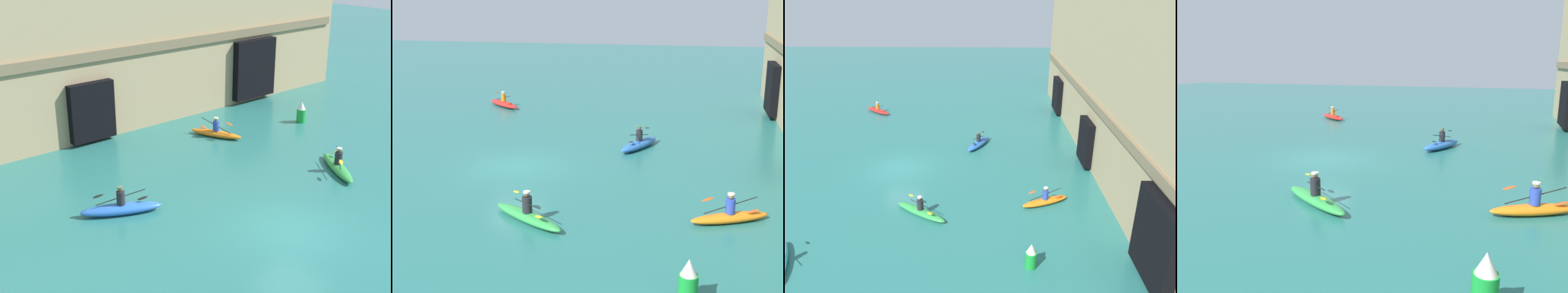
# 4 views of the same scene
# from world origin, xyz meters

# --- Properties ---
(ground_plane) EXTENTS (120.00, 120.00, 0.00)m
(ground_plane) POSITION_xyz_m (0.00, 0.00, 0.00)
(ground_plane) COLOR #28706B
(kayak_red) EXTENTS (2.82, 3.13, 1.10)m
(kayak_red) POSITION_xyz_m (-12.96, -5.21, 0.24)
(kayak_red) COLOR red
(kayak_red) RESTS_ON ground
(kayak_orange) EXTENTS (1.82, 3.01, 1.11)m
(kayak_orange) POSITION_xyz_m (4.64, 9.58, 0.23)
(kayak_orange) COLOR orange
(kayak_orange) RESTS_ON ground
(kayak_green) EXTENTS (2.49, 3.29, 1.17)m
(kayak_green) POSITION_xyz_m (5.98, 2.41, 0.24)
(kayak_green) COLOR green
(kayak_green) RESTS_ON ground
(kayak_blue) EXTENTS (3.27, 2.10, 1.20)m
(kayak_blue) POSITION_xyz_m (-4.22, 5.39, 0.26)
(kayak_blue) COLOR blue
(kayak_blue) RESTS_ON ground
(marker_buoy) EXTENTS (0.54, 0.54, 1.26)m
(marker_buoy) POSITION_xyz_m (10.21, 8.19, 0.58)
(marker_buoy) COLOR green
(marker_buoy) RESTS_ON ground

